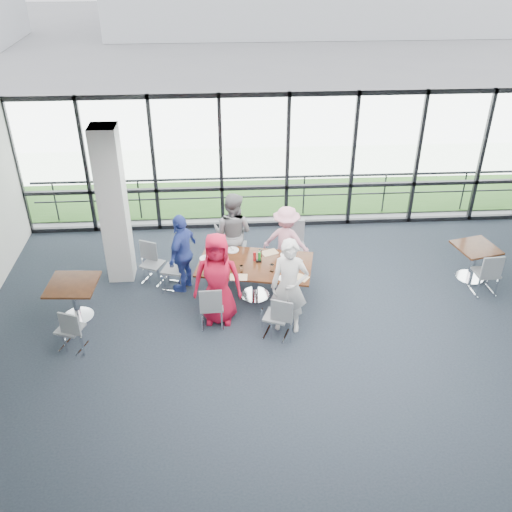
{
  "coord_description": "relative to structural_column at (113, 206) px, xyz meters",
  "views": [
    {
      "loc": [
        -1.46,
        -7.05,
        6.51
      ],
      "look_at": [
        -0.91,
        1.8,
        1.1
      ],
      "focal_mm": 40.0,
      "sensor_mm": 36.0,
      "label": 1
    }
  ],
  "objects": [
    {
      "name": "floor",
      "position": [
        3.6,
        -3.0,
        -1.61
      ],
      "size": [
        12.0,
        10.0,
        0.02
      ],
      "primitive_type": "cube",
      "color": "#1F2731",
      "rests_on": "ground"
    },
    {
      "name": "ceiling",
      "position": [
        3.6,
        -3.0,
        1.6
      ],
      "size": [
        12.0,
        10.0,
        0.04
      ],
      "primitive_type": "cube",
      "color": "silver",
      "rests_on": "ground"
    },
    {
      "name": "curtain_wall_back",
      "position": [
        3.6,
        2.0,
        0.0
      ],
      "size": [
        12.0,
        0.1,
        3.2
      ],
      "primitive_type": "cube",
      "color": "white",
      "rests_on": "ground"
    },
    {
      "name": "structural_column",
      "position": [
        0.0,
        0.0,
        0.0
      ],
      "size": [
        0.5,
        0.5,
        3.2
      ],
      "primitive_type": "cube",
      "color": "silver",
      "rests_on": "ground"
    },
    {
      "name": "apron",
      "position": [
        3.6,
        7.0,
        -1.62
      ],
      "size": [
        80.0,
        70.0,
        0.02
      ],
      "primitive_type": "cube",
      "color": "gray",
      "rests_on": "ground"
    },
    {
      "name": "grass_strip",
      "position": [
        3.6,
        5.0,
        -1.59
      ],
      "size": [
        80.0,
        5.0,
        0.01
      ],
      "primitive_type": "cube",
      "color": "#326321",
      "rests_on": "ground"
    },
    {
      "name": "guard_rail",
      "position": [
        3.6,
        2.6,
        -1.1
      ],
      "size": [
        12.0,
        0.06,
        0.06
      ],
      "primitive_type": "cylinder",
      "rotation": [
        0.0,
        1.57,
        0.0
      ],
      "color": "#2D2D33",
      "rests_on": "ground"
    },
    {
      "name": "main_table",
      "position": [
        2.69,
        -0.9,
        -0.96
      ],
      "size": [
        2.34,
        1.6,
        0.75
      ],
      "rotation": [
        0.0,
        0.0,
        -0.21
      ],
      "color": "#391D0F",
      "rests_on": "ground"
    },
    {
      "name": "side_table_left",
      "position": [
        -0.64,
        -1.37,
        -0.97
      ],
      "size": [
        0.92,
        0.92,
        0.75
      ],
      "rotation": [
        0.0,
        0.0,
        -0.07
      ],
      "color": "#391D0F",
      "rests_on": "ground"
    },
    {
      "name": "side_table_right",
      "position": [
        7.15,
        -0.54,
        -0.98
      ],
      "size": [
        0.93,
        0.93,
        0.75
      ],
      "rotation": [
        0.0,
        0.0,
        0.24
      ],
      "color": "#391D0F",
      "rests_on": "ground"
    },
    {
      "name": "diner_near_left",
      "position": [
        1.98,
        -1.59,
        -0.71
      ],
      "size": [
        0.91,
        0.63,
        1.78
      ],
      "primitive_type": "imported",
      "rotation": [
        0.0,
        0.0,
        -0.08
      ],
      "color": "red",
      "rests_on": "ground"
    },
    {
      "name": "diner_near_right",
      "position": [
        3.22,
        -1.93,
        -0.7
      ],
      "size": [
        0.74,
        0.61,
        1.81
      ],
      "primitive_type": "imported",
      "rotation": [
        0.0,
        0.0,
        -0.21
      ],
      "color": "silver",
      "rests_on": "ground"
    },
    {
      "name": "diner_far_left",
      "position": [
        2.29,
        0.09,
        -0.72
      ],
      "size": [
        1.0,
        0.83,
        1.76
      ],
      "primitive_type": "imported",
      "rotation": [
        0.0,
        0.0,
        2.71
      ],
      "color": "slate",
      "rests_on": "ground"
    },
    {
      "name": "diner_far_right",
      "position": [
        3.37,
        -0.07,
        -0.85
      ],
      "size": [
        1.08,
        0.8,
        1.5
      ],
      "primitive_type": "imported",
      "rotation": [
        0.0,
        0.0,
        2.79
      ],
      "color": "pink",
      "rests_on": "ground"
    },
    {
      "name": "diner_end",
      "position": [
        1.31,
        -0.52,
        -0.78
      ],
      "size": [
        0.88,
        1.09,
        1.63
      ],
      "primitive_type": "imported",
      "rotation": [
        0.0,
        0.0,
        -2.01
      ],
      "color": "#3047A3",
      "rests_on": "ground"
    },
    {
      "name": "chair_main_nl",
      "position": [
        1.86,
        -1.74,
        -1.17
      ],
      "size": [
        0.43,
        0.43,
        0.85
      ],
      "primitive_type": null,
      "rotation": [
        0.0,
        0.0,
        0.03
      ],
      "color": "gray",
      "rests_on": "ground"
    },
    {
      "name": "chair_main_nr",
      "position": [
        2.99,
        -2.12,
        -1.18
      ],
      "size": [
        0.53,
        0.53,
        0.83
      ],
      "primitive_type": null,
      "rotation": [
        0.0,
        0.0,
        -0.39
      ],
      "color": "gray",
      "rests_on": "ground"
    },
    {
      "name": "chair_main_fl",
      "position": [
        2.35,
        0.27,
        -1.14
      ],
      "size": [
        0.5,
        0.5,
        0.92
      ],
      "primitive_type": null,
      "rotation": [
        0.0,
        0.0,
        3.02
      ],
      "color": "gray",
      "rests_on": "ground"
    },
    {
      "name": "chair_main_fr",
      "position": [
        3.56,
        0.09,
        -1.11
      ],
      "size": [
        0.5,
        0.5,
        0.98
      ],
      "primitive_type": null,
      "rotation": [
        0.0,
        0.0,
        3.19
      ],
      "color": "gray",
      "rests_on": "ground"
    },
    {
      "name": "chair_main_end",
      "position": [
        1.11,
        -0.49,
        -1.18
      ],
      "size": [
        0.52,
        0.52,
        0.84
      ],
      "primitive_type": null,
      "rotation": [
        0.0,
        0.0,
        -1.88
      ],
      "color": "gray",
      "rests_on": "ground"
    },
    {
      "name": "chair_spare_la",
      "position": [
        -0.55,
        -2.24,
        -1.19
      ],
      "size": [
        0.52,
        0.52,
        0.82
      ],
      "primitive_type": null,
      "rotation": [
        0.0,
        0.0,
        -0.37
      ],
      "color": "gray",
      "rests_on": "ground"
    },
    {
      "name": "chair_spare_lb",
      "position": [
        0.66,
        -0.25,
        -1.19
      ],
      "size": [
        0.53,
        0.53,
        0.81
      ],
      "primitive_type": null,
      "rotation": [
        0.0,
        0.0,
        2.71
      ],
      "color": "gray",
      "rests_on": "ground"
    },
    {
      "name": "chair_spare_r",
      "position": [
        7.2,
        -1.04,
        -1.15
      ],
      "size": [
        0.46,
        0.46,
        0.9
      ],
      "primitive_type": null,
      "rotation": [
        0.0,
        0.0,
        0.06
      ],
      "color": "gray",
      "rests_on": "ground"
    },
    {
      "name": "plate_nl",
      "position": [
        2.02,
        -1.12,
        -0.84
      ],
      "size": [
        0.25,
        0.25,
        0.01
      ],
      "primitive_type": "cylinder",
      "color": "white",
      "rests_on": "main_table"
    },
    {
      "name": "plate_nr",
      "position": [
        3.2,
        -1.45,
        -0.84
      ],
      "size": [
        0.24,
        0.24,
        0.01
      ],
      "primitive_type": "cylinder",
      "color": "white",
      "rests_on": "main_table"
    },
    {
      "name": "plate_fl",
      "position": [
        2.27,
        -0.38,
        -0.84
      ],
      "size": [
        0.26,
        0.26,
        0.01
      ],
      "primitive_type": "cylinder",
      "color": "white",
      "rests_on": "main_table"
    },
    {
      "name": "plate_fr",
      "position": [
        3.34,
        -0.64,
        -0.84
      ],
      "size": [
        0.28,
        0.28,
        0.01
      ],
      "primitive_type": "cylinder",
      "color": "white",
      "rests_on": "main_table"
    },
    {
      "name": "plate_end",
      "position": [
        1.76,
        -0.67,
        -0.84
      ],
      "size": [
        0.27,
        0.27,
        0.01
      ],
      "primitive_type": "cylinder",
      "color": "white",
      "rests_on": "main_table"
    },
    {
      "name": "tumbler_a",
      "position": [
        2.42,
        -1.17,
        -0.78
      ],
      "size": [
        0.07,
        0.07,
        0.13
      ],
      "primitive_type": "cylinder",
      "color": "white",
      "rests_on": "main_table"
    },
    {
      "name": "tumbler_b",
      "position": [
        2.99,
        -1.19,
        -0.78
      ],
      "size": [
        0.07,
        0.07,
        0.15
      ],
      "primitive_type": "cylinder",
      "color": "white",
      "rests_on": "main_table"
    },
    {
      "name": "tumbler_c",
      "position": [
        2.81,
        -0.65,
        -0.78
      ],
      "size": [
        0.07,
        0.07,
        0.15
      ],
      "primitive_type": "cylinder",
      "color": "white",
      "rests_on": "main_table"
    },
    {
      "name": "tumbler_d",
      "position": [
        1.92,
        -0.94,
        -0.78
      ],
      "size": [
        0.07,
        0.07,
        0.13
      ],
      "primitive_type": "cylinder",
      "color": "white",
      "rests_on": "main_table"
    },
    {
      "name": "menu_a",
      "position": [
        2.36,
        -1.35,
        -0.85
      ],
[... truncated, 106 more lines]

